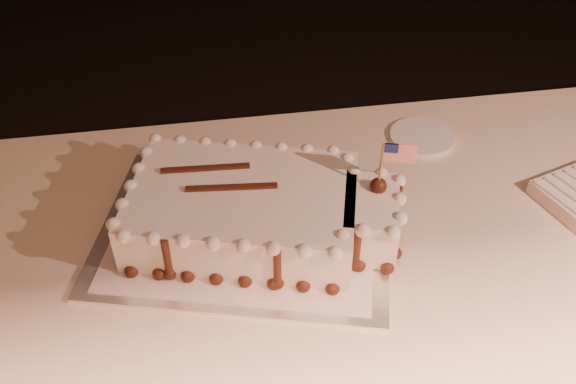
{
  "coord_description": "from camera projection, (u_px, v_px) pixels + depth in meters",
  "views": [
    {
      "loc": [
        -0.42,
        -0.21,
        1.57
      ],
      "look_at": [
        -0.28,
        0.63,
        0.84
      ],
      "focal_mm": 40.0,
      "sensor_mm": 36.0,
      "label": 1
    }
  ],
  "objects": [
    {
      "name": "banquet_table",
      "position": [
        413.0,
        342.0,
        1.44
      ],
      "size": [
        2.4,
        0.8,
        0.75
      ],
      "primitive_type": "cube",
      "color": "beige",
      "rests_on": "ground"
    },
    {
      "name": "doily",
      "position": [
        245.0,
        229.0,
        1.17
      ],
      "size": [
        0.54,
        0.47,
        0.0
      ],
      "primitive_type": "cube",
      "rotation": [
        0.0,
        0.0,
        -0.27
      ],
      "color": "silver",
      "rests_on": "cake_board"
    },
    {
      "name": "side_plate",
      "position": [
        422.0,
        137.0,
        1.39
      ],
      "size": [
        0.14,
        0.14,
        0.01
      ],
      "primitive_type": "cylinder",
      "color": "white",
      "rests_on": "banquet_table"
    },
    {
      "name": "cake_board",
      "position": [
        245.0,
        231.0,
        1.17
      ],
      "size": [
        0.61,
        0.52,
        0.01
      ],
      "primitive_type": "cube",
      "rotation": [
        0.0,
        0.0,
        -0.27
      ],
      "color": "white",
      "rests_on": "banquet_table"
    },
    {
      "name": "sheet_cake",
      "position": [
        259.0,
        210.0,
        1.14
      ],
      "size": [
        0.52,
        0.37,
        0.2
      ],
      "color": "white",
      "rests_on": "doily"
    }
  ]
}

